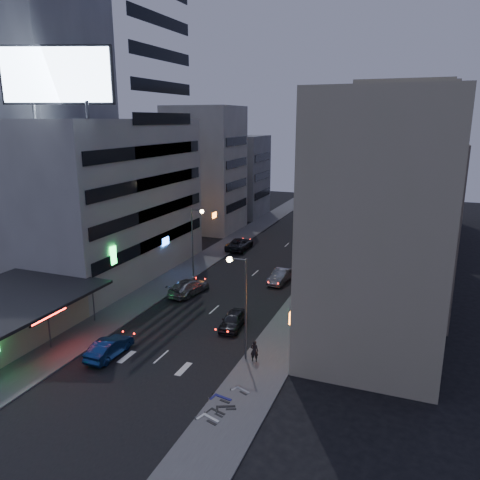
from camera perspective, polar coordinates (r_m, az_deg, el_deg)
The scene contains 29 objects.
ground at distance 35.16m, azimuth -13.06°, elevation -16.61°, with size 180.00×180.00×0.00m, color black.
sidewalk_left at distance 62.85m, azimuth -3.80°, elevation -2.06°, with size 4.00×120.00×0.12m, color #4C4C4F.
sidewalk_right at distance 58.17m, azimuth 10.66°, elevation -3.66°, with size 4.00×120.00×0.12m, color #4C4C4F.
food_court at distance 44.23m, azimuth -26.95°, elevation -8.32°, with size 11.00×13.00×3.88m.
white_building at distance 57.14m, azimuth -16.51°, elevation 4.90°, with size 14.00×24.00×18.00m, color #B1B1AC.
grey_tower at distance 64.55m, azimuth -21.89°, elevation 12.66°, with size 10.00×14.00×34.00m, color gray.
shophouse_near at distance 35.98m, azimuth 16.44°, elevation 1.14°, with size 10.00×11.00×20.00m, color tan.
shophouse_mid at distance 47.59m, azimuth 18.16°, elevation 1.71°, with size 11.00×12.00×16.00m, color gray.
shophouse_far at distance 59.95m, azimuth 18.71°, elevation 7.09°, with size 10.00×14.00×22.00m, color tan.
far_left_a at distance 77.43m, azimuth -4.27°, elevation 8.58°, with size 11.00×10.00×20.00m, color #B1B1AC.
far_left_b at distance 89.72m, azimuth -0.93°, elevation 7.82°, with size 12.00×10.00×15.00m, color gray.
far_right_a at distance 75.05m, azimuth 19.60°, elevation 6.83°, with size 11.00×12.00×18.00m, color gray.
far_right_b at distance 88.70m, azimuth 20.46°, elevation 9.77°, with size 12.00×12.00×24.00m, color tan.
billboard at distance 46.30m, azimuth -21.45°, elevation 18.16°, with size 9.52×3.75×6.20m.
street_lamp_right_near at distance 35.04m, azimuth 0.11°, elevation -6.55°, with size 1.60×0.44×8.02m.
street_lamp_left at distance 53.64m, azimuth -5.48°, elevation 0.87°, with size 1.60×0.44×8.02m.
street_lamp_right_far at distance 66.76m, azimuth 10.74°, elevation 3.39°, with size 1.60×0.44×8.02m.
parked_car_right_near at distance 41.95m, azimuth -0.85°, elevation -9.74°, with size 1.71×4.26×1.45m, color #25262A.
parked_car_right_mid at distance 53.11m, azimuth 4.90°, elevation -4.45°, with size 1.58×4.54×1.50m, color gray.
parked_car_left at distance 66.26m, azimuth -0.06°, elevation -0.47°, with size 2.73×5.92×1.65m, color #2A2B30.
parked_car_right_far at distance 58.48m, azimuth 8.40°, elevation -2.76°, with size 2.08×5.11×1.48m, color gray.
road_car_blue at distance 38.65m, azimuth -15.64°, elevation -12.51°, with size 1.57×4.49×1.48m, color navy.
road_car_silver at distance 49.89m, azimuth -6.25°, elevation -5.70°, with size 2.22×5.46×1.58m, color #A2A5AA.
person at distance 36.31m, azimuth 1.76°, elevation -13.37°, with size 0.63×0.41×1.72m, color black.
scooter_black_a at distance 30.84m, azimuth -1.70°, elevation -19.64°, with size 1.72×0.57×1.05m, color black, non-canonical shape.
scooter_silver_a at distance 30.19m, azimuth -2.41°, elevation -20.30°, with size 1.98×0.66×1.21m, color silver, non-canonical shape.
scooter_blue at distance 32.07m, azimuth -0.91°, elevation -17.98°, with size 1.98×0.66×1.21m, color navy, non-canonical shape.
scooter_black_b at distance 31.58m, azimuth -0.54°, elevation -18.64°, with size 1.86×0.62×1.14m, color black, non-canonical shape.
scooter_silver_b at distance 32.81m, azimuth 1.28°, elevation -17.32°, with size 1.74×0.58×1.06m, color #94979B, non-canonical shape.
Camera 1 is at (17.72, -24.49, 17.96)m, focal length 35.00 mm.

